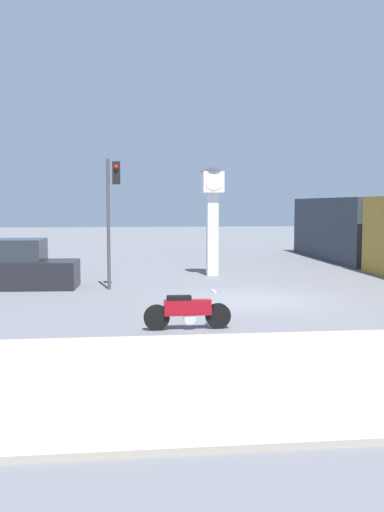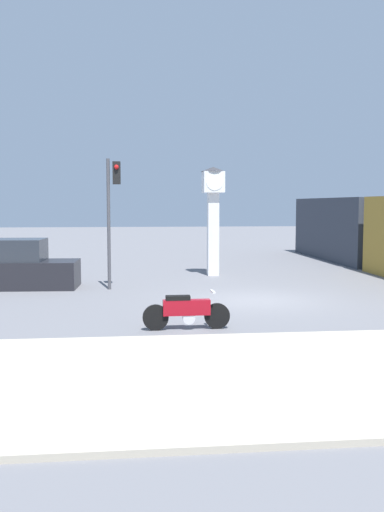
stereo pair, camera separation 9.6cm
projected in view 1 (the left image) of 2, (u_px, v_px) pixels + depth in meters
ground_plane at (255, 300)px, 18.20m from camera, size 120.00×120.00×0.00m
sidewalk_strip at (354, 371)px, 10.29m from camera, size 36.00×6.00×0.10m
motorcycle at (187, 311)px, 13.91m from camera, size 2.15×0.46×0.95m
clock_tower at (212, 204)px, 24.31m from camera, size 1.06×1.06×4.64m
traffic_light at (112, 201)px, 20.25m from camera, size 0.50×0.35×4.67m
parked_car at (17, 268)px, 20.76m from camera, size 4.29×2.01×1.80m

